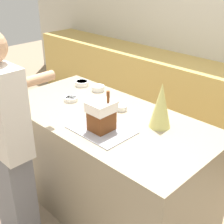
{
  "coord_description": "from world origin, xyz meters",
  "views": [
    {
      "loc": [
        1.64,
        -1.58,
        2.07
      ],
      "look_at": [
        0.08,
        0.0,
        0.97
      ],
      "focal_mm": 50.0,
      "sensor_mm": 36.0,
      "label": 1
    }
  ],
  "objects_px": {
    "baking_tray": "(102,130)",
    "decorative_tree": "(161,106)",
    "candy_bowl_beside_tree": "(121,108)",
    "person": "(7,144)",
    "candy_bowl_near_tray_left": "(98,88)",
    "candy_bowl_center_rear": "(71,99)",
    "gingerbread_house": "(101,115)",
    "candy_bowl_far_right": "(82,83)"
  },
  "relations": [
    {
      "from": "baking_tray",
      "to": "decorative_tree",
      "type": "height_order",
      "value": "decorative_tree"
    },
    {
      "from": "decorative_tree",
      "to": "candy_bowl_beside_tree",
      "type": "distance_m",
      "value": 0.43
    },
    {
      "from": "person",
      "to": "candy_bowl_beside_tree",
      "type": "bearing_deg",
      "value": 74.36
    },
    {
      "from": "candy_bowl_near_tray_left",
      "to": "candy_bowl_center_rear",
      "type": "height_order",
      "value": "candy_bowl_near_tray_left"
    },
    {
      "from": "decorative_tree",
      "to": "baking_tray",
      "type": "bearing_deg",
      "value": -127.45
    },
    {
      "from": "candy_bowl_center_rear",
      "to": "person",
      "type": "distance_m",
      "value": 0.78
    },
    {
      "from": "gingerbread_house",
      "to": "candy_bowl_center_rear",
      "type": "xyz_separation_m",
      "value": [
        -0.59,
        0.18,
        -0.11
      ]
    },
    {
      "from": "candy_bowl_near_tray_left",
      "to": "candy_bowl_far_right",
      "type": "bearing_deg",
      "value": -174.13
    },
    {
      "from": "decorative_tree",
      "to": "person",
      "type": "relative_size",
      "value": 0.21
    },
    {
      "from": "baking_tray",
      "to": "gingerbread_house",
      "type": "relative_size",
      "value": 1.47
    },
    {
      "from": "candy_bowl_near_tray_left",
      "to": "candy_bowl_center_rear",
      "type": "xyz_separation_m",
      "value": [
        0.0,
        -0.34,
        -0.01
      ]
    },
    {
      "from": "candy_bowl_center_rear",
      "to": "candy_bowl_far_right",
      "type": "bearing_deg",
      "value": 124.71
    },
    {
      "from": "candy_bowl_far_right",
      "to": "candy_bowl_near_tray_left",
      "type": "xyz_separation_m",
      "value": [
        0.22,
        0.02,
        0.0
      ]
    },
    {
      "from": "gingerbread_house",
      "to": "person",
      "type": "height_order",
      "value": "person"
    },
    {
      "from": "gingerbread_house",
      "to": "candy_bowl_center_rear",
      "type": "height_order",
      "value": "gingerbread_house"
    },
    {
      "from": "candy_bowl_far_right",
      "to": "person",
      "type": "relative_size",
      "value": 0.08
    },
    {
      "from": "baking_tray",
      "to": "candy_bowl_center_rear",
      "type": "height_order",
      "value": "candy_bowl_center_rear"
    },
    {
      "from": "candy_bowl_near_tray_left",
      "to": "candy_bowl_center_rear",
      "type": "distance_m",
      "value": 0.34
    },
    {
      "from": "candy_bowl_beside_tree",
      "to": "candy_bowl_center_rear",
      "type": "bearing_deg",
      "value": -158.89
    },
    {
      "from": "gingerbread_house",
      "to": "person",
      "type": "bearing_deg",
      "value": -124.56
    },
    {
      "from": "gingerbread_house",
      "to": "candy_bowl_far_right",
      "type": "xyz_separation_m",
      "value": [
        -0.81,
        0.49,
        -0.1
      ]
    },
    {
      "from": "candy_bowl_beside_tree",
      "to": "candy_bowl_center_rear",
      "type": "height_order",
      "value": "candy_bowl_beside_tree"
    },
    {
      "from": "candy_bowl_near_tray_left",
      "to": "person",
      "type": "distance_m",
      "value": 1.11
    },
    {
      "from": "candy_bowl_far_right",
      "to": "baking_tray",
      "type": "bearing_deg",
      "value": -31.44
    },
    {
      "from": "candy_bowl_beside_tree",
      "to": "decorative_tree",
      "type": "bearing_deg",
      "value": -0.42
    },
    {
      "from": "baking_tray",
      "to": "candy_bowl_center_rear",
      "type": "relative_size",
      "value": 3.77
    },
    {
      "from": "baking_tray",
      "to": "candy_bowl_beside_tree",
      "type": "height_order",
      "value": "candy_bowl_beside_tree"
    },
    {
      "from": "baking_tray",
      "to": "candy_bowl_near_tray_left",
      "type": "xyz_separation_m",
      "value": [
        -0.59,
        0.52,
        0.02
      ]
    },
    {
      "from": "baking_tray",
      "to": "candy_bowl_beside_tree",
      "type": "bearing_deg",
      "value": 110.33
    },
    {
      "from": "gingerbread_house",
      "to": "person",
      "type": "relative_size",
      "value": 0.19
    },
    {
      "from": "candy_bowl_beside_tree",
      "to": "candy_bowl_near_tray_left",
      "type": "xyz_separation_m",
      "value": [
        -0.46,
        0.16,
        0.0
      ]
    },
    {
      "from": "candy_bowl_center_rear",
      "to": "candy_bowl_near_tray_left",
      "type": "bearing_deg",
      "value": 90.21
    },
    {
      "from": "candy_bowl_far_right",
      "to": "candy_bowl_near_tray_left",
      "type": "height_order",
      "value": "candy_bowl_near_tray_left"
    },
    {
      "from": "gingerbread_house",
      "to": "candy_bowl_beside_tree",
      "type": "bearing_deg",
      "value": 110.39
    },
    {
      "from": "candy_bowl_center_rear",
      "to": "gingerbread_house",
      "type": "bearing_deg",
      "value": -16.89
    },
    {
      "from": "person",
      "to": "candy_bowl_center_rear",
      "type": "bearing_deg",
      "value": 104.95
    },
    {
      "from": "baking_tray",
      "to": "gingerbread_house",
      "type": "height_order",
      "value": "gingerbread_house"
    },
    {
      "from": "decorative_tree",
      "to": "candy_bowl_center_rear",
      "type": "bearing_deg",
      "value": -168.58
    },
    {
      "from": "candy_bowl_far_right",
      "to": "gingerbread_house",
      "type": "bearing_deg",
      "value": -31.42
    },
    {
      "from": "candy_bowl_near_tray_left",
      "to": "candy_bowl_beside_tree",
      "type": "bearing_deg",
      "value": -19.17
    },
    {
      "from": "decorative_tree",
      "to": "candy_bowl_far_right",
      "type": "relative_size",
      "value": 2.61
    },
    {
      "from": "decorative_tree",
      "to": "candy_bowl_near_tray_left",
      "type": "height_order",
      "value": "decorative_tree"
    }
  ]
}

